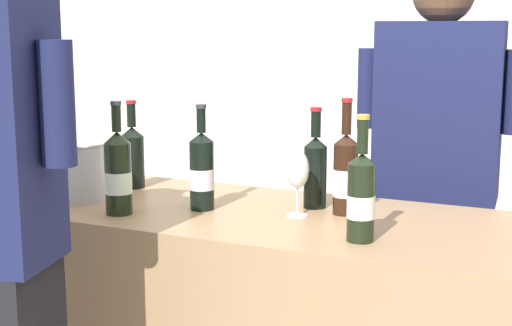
{
  "coord_description": "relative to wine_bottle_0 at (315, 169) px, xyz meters",
  "views": [
    {
      "loc": [
        0.83,
        -1.98,
        1.49
      ],
      "look_at": [
        -0.09,
        0.0,
        1.1
      ],
      "focal_mm": 51.8,
      "sensor_mm": 36.0,
      "label": 1
    }
  ],
  "objects": [
    {
      "name": "wall_back",
      "position": [
        -0.06,
        2.47,
        0.33
      ],
      "size": [
        8.0,
        0.1,
        2.8
      ],
      "primitive_type": "cube",
      "color": "beige",
      "rests_on": "ground_plane"
    },
    {
      "name": "wine_bottle_4",
      "position": [
        0.24,
        -0.3,
        -0.0
      ],
      "size": [
        0.07,
        0.07,
        0.33
      ],
      "color": "black",
      "rests_on": "counter"
    },
    {
      "name": "wine_bottle_5",
      "position": [
        -0.5,
        -0.33,
        0.0
      ],
      "size": [
        0.08,
        0.08,
        0.34
      ],
      "color": "black",
      "rests_on": "counter"
    },
    {
      "name": "wine_bottle_1",
      "position": [
        -0.31,
        -0.17,
        -0.0
      ],
      "size": [
        0.08,
        0.08,
        0.32
      ],
      "color": "black",
      "rests_on": "counter"
    },
    {
      "name": "wine_glass",
      "position": [
        -0.01,
        -0.13,
        0.01
      ],
      "size": [
        0.07,
        0.07,
        0.2
      ],
      "color": "silver",
      "rests_on": "counter"
    },
    {
      "name": "wine_bottle_0",
      "position": [
        0.0,
        0.0,
        0.0
      ],
      "size": [
        0.07,
        0.07,
        0.31
      ],
      "color": "black",
      "rests_on": "counter"
    },
    {
      "name": "person_server",
      "position": [
        0.27,
        0.53,
        -0.23
      ],
      "size": [
        0.59,
        0.27,
        1.72
      ],
      "color": "black",
      "rests_on": "ground_plane"
    },
    {
      "name": "wine_bottle_7",
      "position": [
        -0.68,
        0.01,
        -0.01
      ],
      "size": [
        0.08,
        0.08,
        0.31
      ],
      "color": "black",
      "rests_on": "counter"
    },
    {
      "name": "wine_bottle_8",
      "position": [
        0.11,
        -0.04,
        0.0
      ],
      "size": [
        0.07,
        0.07,
        0.35
      ],
      "color": "black",
      "rests_on": "counter"
    },
    {
      "name": "ice_bucket",
      "position": [
        -0.75,
        -0.22,
        -0.03
      ],
      "size": [
        0.22,
        0.22,
        0.19
      ],
      "color": "silver",
      "rests_on": "counter"
    }
  ]
}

